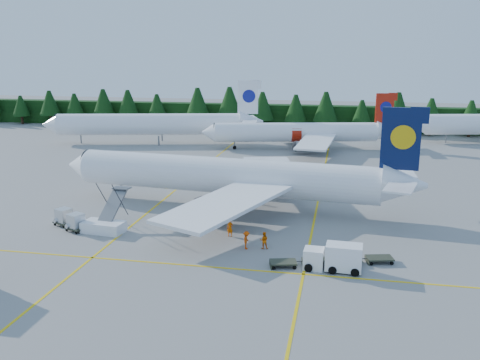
% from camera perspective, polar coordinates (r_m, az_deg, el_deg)
% --- Properties ---
extents(ground, '(320.00, 320.00, 0.00)m').
position_cam_1_polar(ground, '(54.20, 0.91, -7.03)').
color(ground, gray).
rests_on(ground, ground).
extents(taxi_stripe_a, '(0.25, 120.00, 0.01)m').
position_cam_1_polar(taxi_stripe_a, '(76.02, -6.81, -1.00)').
color(taxi_stripe_a, yellow).
rests_on(taxi_stripe_a, ground).
extents(taxi_stripe_b, '(0.25, 120.00, 0.01)m').
position_cam_1_polar(taxi_stripe_b, '(72.53, 8.42, -1.77)').
color(taxi_stripe_b, yellow).
rests_on(taxi_stripe_b, ground).
extents(taxi_stripe_cross, '(80.00, 0.25, 0.01)m').
position_cam_1_polar(taxi_stripe_cross, '(48.73, -0.37, -9.47)').
color(taxi_stripe_cross, yellow).
rests_on(taxi_stripe_cross, ground).
extents(treeline_hedge, '(220.00, 4.00, 6.00)m').
position_cam_1_polar(treeline_hedge, '(133.17, 7.26, 6.63)').
color(treeline_hedge, black).
rests_on(treeline_hedge, ground).
extents(airliner_navy, '(44.96, 36.84, 13.08)m').
position_cam_1_polar(airliner_navy, '(66.50, -2.31, 0.44)').
color(airliner_navy, white).
rests_on(airliner_navy, ground).
extents(airliner_red, '(37.28, 30.36, 10.97)m').
position_cam_1_polar(airliner_red, '(106.42, 5.64, 5.07)').
color(airliner_red, white).
rests_on(airliner_red, ground).
extents(airliner_far_left, '(44.34, 13.31, 13.07)m').
position_cam_1_polar(airliner_far_left, '(114.23, -10.28, 5.91)').
color(airliner_far_left, white).
rests_on(airliner_far_left, ground).
extents(airstairs, '(4.70, 6.37, 4.03)m').
position_cam_1_polar(airstairs, '(59.93, -14.19, -4.51)').
color(airstairs, white).
rests_on(airstairs, ground).
extents(service_truck, '(5.20, 2.10, 2.47)m').
position_cam_1_polar(service_truck, '(48.78, 9.90, -8.12)').
color(service_truck, white).
rests_on(service_truck, ground).
extents(dolly_train, '(11.34, 4.75, 0.14)m').
position_cam_1_polar(dolly_train, '(50.23, 9.77, -8.40)').
color(dolly_train, '#333627').
rests_on(dolly_train, ground).
extents(uld_pair, '(4.86, 3.88, 1.63)m').
position_cam_1_polar(uld_pair, '(61.91, -17.70, -3.95)').
color(uld_pair, '#333627').
rests_on(uld_pair, ground).
extents(crew_a, '(0.76, 0.57, 1.87)m').
position_cam_1_polar(crew_a, '(56.49, -1.07, -5.14)').
color(crew_a, '#E55D04').
rests_on(crew_a, ground).
extents(crew_b, '(0.93, 0.77, 1.74)m').
position_cam_1_polar(crew_b, '(53.21, 2.57, -6.44)').
color(crew_b, '#EE6205').
rests_on(crew_b, ground).
extents(crew_c, '(0.52, 0.76, 1.82)m').
position_cam_1_polar(crew_c, '(53.06, 0.69, -6.44)').
color(crew_c, '#E54604').
rests_on(crew_c, ground).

